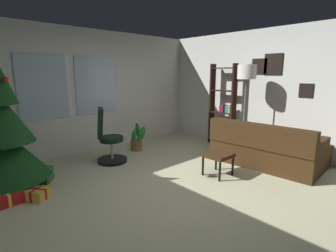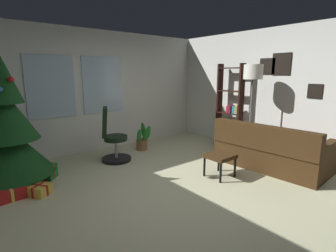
# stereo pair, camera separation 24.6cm
# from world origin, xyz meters

# --- Properties ---
(ground_plane) EXTENTS (5.35, 5.43, 0.10)m
(ground_plane) POSITION_xyz_m (0.00, 0.00, -0.05)
(ground_plane) COLOR beige
(wall_back_with_windows) EXTENTS (5.35, 0.12, 2.56)m
(wall_back_with_windows) POSITION_xyz_m (-0.02, 2.76, 1.29)
(wall_back_with_windows) COLOR silver
(wall_back_with_windows) RESTS_ON ground_plane
(wall_right_with_frames) EXTENTS (0.12, 5.43, 2.56)m
(wall_right_with_frames) POSITION_xyz_m (2.72, -0.00, 1.29)
(wall_right_with_frames) COLOR silver
(wall_right_with_frames) RESTS_ON ground_plane
(couch) EXTENTS (1.68, 1.89, 0.82)m
(couch) POSITION_xyz_m (2.00, -0.41, 0.29)
(couch) COLOR #382411
(couch) RESTS_ON ground_plane
(footstool) EXTENTS (0.42, 0.40, 0.38)m
(footstool) POSITION_xyz_m (0.83, -0.01, 0.32)
(footstool) COLOR #382411
(footstool) RESTS_ON ground_plane
(holiday_tree) EXTENTS (1.19, 1.19, 2.43)m
(holiday_tree) POSITION_xyz_m (-1.83, 1.78, 0.81)
(holiday_tree) COLOR #4C331E
(holiday_tree) RESTS_ON ground_plane
(gift_box_red) EXTENTS (0.38, 0.32, 0.17)m
(gift_box_red) POSITION_xyz_m (-1.96, 1.28, 0.08)
(gift_box_red) COLOR red
(gift_box_red) RESTS_ON ground_plane
(gift_box_green) EXTENTS (0.32, 0.32, 0.23)m
(gift_box_green) POSITION_xyz_m (-1.37, 1.68, 0.11)
(gift_box_green) COLOR #1E722D
(gift_box_green) RESTS_ON ground_plane
(gift_box_gold) EXTENTS (0.35, 0.36, 0.15)m
(gift_box_gold) POSITION_xyz_m (-1.63, 1.16, 0.07)
(gift_box_gold) COLOR gold
(gift_box_gold) RESTS_ON ground_plane
(office_chair) EXTENTS (0.59, 0.57, 1.05)m
(office_chair) POSITION_xyz_m (-0.16, 1.78, 0.40)
(office_chair) COLOR black
(office_chair) RESTS_ON ground_plane
(bookshelf) EXTENTS (0.18, 0.64, 1.88)m
(bookshelf) POSITION_xyz_m (2.46, 1.07, 0.80)
(bookshelf) COLOR black
(bookshelf) RESTS_ON ground_plane
(floor_lamp) EXTENTS (0.37, 0.37, 1.83)m
(floor_lamp) POSITION_xyz_m (2.13, 0.31, 1.56)
(floor_lamp) COLOR slate
(floor_lamp) RESTS_ON ground_plane
(potted_plant) EXTENTS (0.46, 0.35, 0.62)m
(potted_plant) POSITION_xyz_m (0.69, 2.02, 0.24)
(potted_plant) COLOR brown
(potted_plant) RESTS_ON ground_plane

